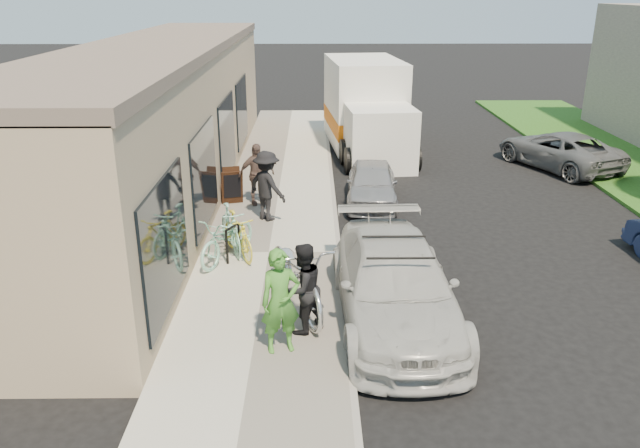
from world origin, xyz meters
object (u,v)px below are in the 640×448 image
object	(u,v)px
sandwich_board	(231,186)
cruiser_bike_b	(228,238)
sedan_silver	(372,183)
bystander_b	(256,174)
moving_truck	(366,111)
man_standing	(303,289)
bystander_a	(267,186)
tandem_bike	(296,275)
cruiser_bike_a	(231,229)
far_car_gray	(559,150)
cruiser_bike_c	(238,235)
sedan_white	(395,285)
woman_rider	(280,301)
bike_rack	(233,239)

from	to	relation	value
sandwich_board	cruiser_bike_b	world-z (taller)	cruiser_bike_b
sedan_silver	bystander_b	world-z (taller)	bystander_b
moving_truck	man_standing	distance (m)	13.45
bystander_a	tandem_bike	bearing A→B (deg)	141.71
man_standing	cruiser_bike_a	distance (m)	3.87
far_car_gray	moving_truck	bearing A→B (deg)	-46.57
moving_truck	cruiser_bike_c	xyz separation A→B (m)	(-3.57, -10.09, -0.79)
sedan_white	bystander_a	distance (m)	5.51
cruiser_bike_b	cruiser_bike_c	world-z (taller)	cruiser_bike_b
moving_truck	cruiser_bike_b	bearing A→B (deg)	-115.33
sandwich_board	woman_rider	world-z (taller)	woman_rider
bystander_b	bystander_a	bearing A→B (deg)	-93.11
far_car_gray	bystander_a	xyz separation A→B (m)	(-9.24, -5.23, 0.42)
bystander_a	sedan_white	bearing A→B (deg)	159.41
tandem_bike	cruiser_bike_b	world-z (taller)	tandem_bike
sandwich_board	man_standing	xyz separation A→B (m)	(2.01, -6.76, 0.31)
cruiser_bike_a	bystander_a	bearing A→B (deg)	50.53
sedan_white	man_standing	world-z (taller)	man_standing
moving_truck	woman_rider	xyz separation A→B (m)	(-2.47, -13.86, -0.41)
sedan_white	woman_rider	world-z (taller)	woman_rider
man_standing	bike_rack	bearing A→B (deg)	-104.87
tandem_bike	bystander_a	xyz separation A→B (m)	(-0.84, 4.68, 0.20)
sedan_white	tandem_bike	xyz separation A→B (m)	(-1.73, 0.19, 0.11)
bike_rack	moving_truck	distance (m)	10.94
sedan_white	cruiser_bike_b	distance (m)	4.03
cruiser_bike_c	sedan_silver	bearing A→B (deg)	23.11
moving_truck	man_standing	world-z (taller)	moving_truck
bike_rack	cruiser_bike_a	xyz separation A→B (m)	(-0.11, 0.51, 0.04)
sandwich_board	far_car_gray	distance (m)	11.02
sedan_white	bike_rack	bearing A→B (deg)	140.79
sandwich_board	bystander_a	bearing A→B (deg)	-66.63
far_car_gray	man_standing	distance (m)	13.52
woman_rider	cruiser_bike_b	size ratio (longest dim) A/B	0.90
man_standing	bystander_a	world-z (taller)	bystander_a
man_standing	cruiser_bike_c	world-z (taller)	man_standing
cruiser_bike_a	sedan_silver	bearing A→B (deg)	26.18
bike_rack	moving_truck	size ratio (longest dim) A/B	0.12
bystander_b	man_standing	bearing A→B (deg)	-98.45
sandwich_board	sedan_white	distance (m)	7.16
cruiser_bike_c	bystander_b	size ratio (longest dim) A/B	0.97
far_car_gray	sandwich_board	bearing A→B (deg)	-2.90
bystander_a	sedan_silver	bearing A→B (deg)	-107.12
bike_rack	man_standing	bearing A→B (deg)	-62.96
sedan_white	cruiser_bike_c	distance (m)	4.01
moving_truck	cruiser_bike_a	world-z (taller)	moving_truck
sandwich_board	sedan_white	bearing A→B (deg)	-75.11
man_standing	cruiser_bike_a	xyz separation A→B (m)	(-1.63, 3.50, -0.29)
sedan_silver	far_car_gray	xyz separation A→B (m)	(6.48, 3.55, 0.04)
bystander_b	tandem_bike	bearing A→B (deg)	-98.18
sedan_silver	cruiser_bike_c	bearing A→B (deg)	-124.71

